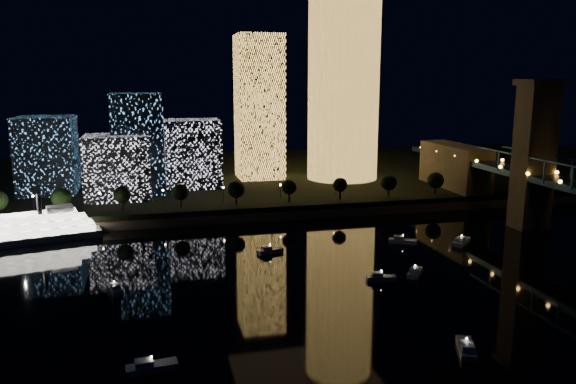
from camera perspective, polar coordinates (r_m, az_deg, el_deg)
name	(u,v)px	position (r m, az deg, el deg)	size (l,w,h in m)	color
ground	(422,299)	(135.67, 13.46, -10.53)	(520.00, 520.00, 0.00)	black
far_bank	(274,176)	(281.85, -1.39, 1.67)	(420.00, 160.00, 5.00)	black
seawall	(319,213)	(208.01, 3.21, -2.11)	(420.00, 6.00, 3.00)	#6B5E4C
tower_cylindrical	(344,80)	(257.91, 5.67, 11.25)	(34.00, 34.00, 89.05)	#FFBB51
tower_rectangular	(259,107)	(259.39, -2.95, 8.58)	(20.38, 20.38, 64.83)	#FFBB51
midrise_blocks	(123,153)	(236.18, -16.43, 3.83)	(80.11, 41.26, 39.57)	white
riverboat	(13,231)	(193.03, -26.19, -3.61)	(51.46, 21.59, 15.22)	silver
motorboats	(392,277)	(145.68, 10.48, -8.52)	(134.34, 76.06, 2.78)	silver
esplanade_trees	(222,190)	(204.75, -6.70, 0.18)	(166.71, 6.92, 8.96)	black
street_lamps	(223,191)	(211.00, -6.60, 0.12)	(132.70, 0.70, 5.65)	black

